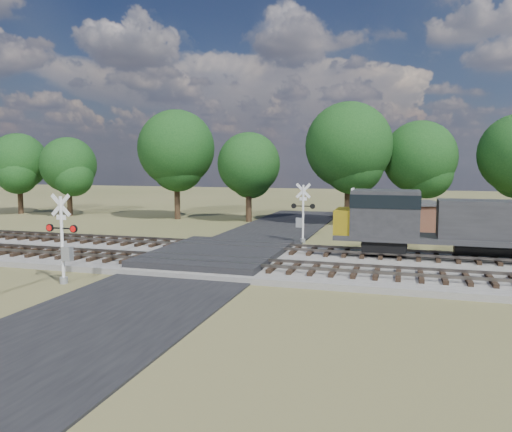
% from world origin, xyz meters
% --- Properties ---
extents(ground, '(160.00, 160.00, 0.00)m').
position_xyz_m(ground, '(0.00, 0.00, 0.00)').
color(ground, brown).
rests_on(ground, ground).
extents(ballast_bed, '(140.00, 10.00, 0.30)m').
position_xyz_m(ballast_bed, '(10.00, 0.50, 0.15)').
color(ballast_bed, gray).
rests_on(ballast_bed, ground).
extents(road, '(7.00, 60.00, 0.08)m').
position_xyz_m(road, '(0.00, 0.00, 0.04)').
color(road, black).
rests_on(road, ground).
extents(crossing_panel, '(7.00, 9.00, 0.62)m').
position_xyz_m(crossing_panel, '(0.00, 0.50, 0.32)').
color(crossing_panel, '#262628').
rests_on(crossing_panel, ground).
extents(track_near, '(140.00, 2.60, 0.33)m').
position_xyz_m(track_near, '(3.12, -2.00, 0.41)').
color(track_near, black).
rests_on(track_near, ballast_bed).
extents(track_far, '(140.00, 2.60, 0.33)m').
position_xyz_m(track_far, '(3.12, 3.00, 0.41)').
color(track_far, black).
rests_on(track_far, ballast_bed).
extents(crossing_signal_near, '(1.69, 0.37, 4.19)m').
position_xyz_m(crossing_signal_near, '(-4.81, -6.70, 1.74)').
color(crossing_signal_near, silver).
rests_on(crossing_signal_near, ground).
extents(crossing_signal_far, '(1.68, 0.37, 4.18)m').
position_xyz_m(crossing_signal_far, '(3.37, 8.00, 1.74)').
color(crossing_signal_far, silver).
rests_on(crossing_signal_far, ground).
extents(equipment_shed, '(5.11, 5.11, 2.71)m').
position_xyz_m(equipment_shed, '(10.89, 12.56, 1.37)').
color(equipment_shed, '#4A2B20').
rests_on(equipment_shed, ground).
extents(treeline, '(79.60, 9.51, 11.01)m').
position_xyz_m(treeline, '(9.55, 19.50, 6.42)').
color(treeline, black).
rests_on(treeline, ground).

